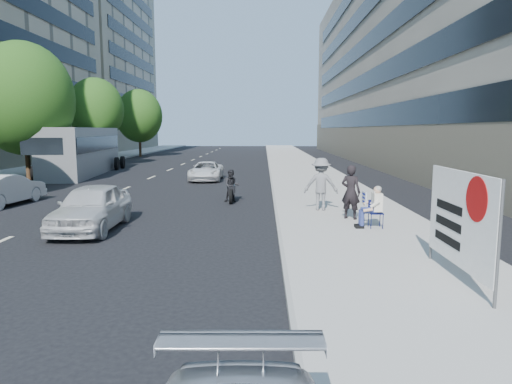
{
  "coord_description": "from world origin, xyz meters",
  "views": [
    {
      "loc": [
        0.98,
        -10.11,
        3.15
      ],
      "look_at": [
        0.77,
        2.27,
        1.46
      ],
      "focal_mm": 32.0,
      "sensor_mm": 36.0,
      "label": 1
    }
  ],
  "objects_px": {
    "protest_banner": "(460,219)",
    "white_sedan_far": "(206,171)",
    "pedestrian_woman": "(351,192)",
    "bus": "(83,151)",
    "seated_protester": "(372,205)",
    "motorcycle": "(232,187)",
    "white_sedan_near": "(92,207)",
    "white_sedan_mid": "(4,190)",
    "jogger": "(321,184)"
  },
  "relations": [
    {
      "from": "motorcycle",
      "to": "white_sedan_mid",
      "type": "bearing_deg",
      "value": -174.37
    },
    {
      "from": "white_sedan_near",
      "to": "bus",
      "type": "bearing_deg",
      "value": 110.7
    },
    {
      "from": "pedestrian_woman",
      "to": "white_sedan_far",
      "type": "relative_size",
      "value": 0.44
    },
    {
      "from": "pedestrian_woman",
      "to": "motorcycle",
      "type": "bearing_deg",
      "value": -15.4
    },
    {
      "from": "protest_banner",
      "to": "white_sedan_near",
      "type": "height_order",
      "value": "protest_banner"
    },
    {
      "from": "pedestrian_woman",
      "to": "white_sedan_mid",
      "type": "height_order",
      "value": "pedestrian_woman"
    },
    {
      "from": "pedestrian_woman",
      "to": "protest_banner",
      "type": "distance_m",
      "value": 6.43
    },
    {
      "from": "protest_banner",
      "to": "white_sedan_mid",
      "type": "relative_size",
      "value": 0.76
    },
    {
      "from": "pedestrian_woman",
      "to": "seated_protester",
      "type": "bearing_deg",
      "value": 136.63
    },
    {
      "from": "motorcycle",
      "to": "white_sedan_near",
      "type": "bearing_deg",
      "value": -126.29
    },
    {
      "from": "seated_protester",
      "to": "motorcycle",
      "type": "relative_size",
      "value": 0.64
    },
    {
      "from": "white_sedan_near",
      "to": "white_sedan_mid",
      "type": "relative_size",
      "value": 1.06
    },
    {
      "from": "seated_protester",
      "to": "white_sedan_mid",
      "type": "relative_size",
      "value": 0.32
    },
    {
      "from": "white_sedan_near",
      "to": "motorcycle",
      "type": "height_order",
      "value": "white_sedan_near"
    },
    {
      "from": "motorcycle",
      "to": "white_sedan_far",
      "type": "bearing_deg",
      "value": 103.36
    },
    {
      "from": "jogger",
      "to": "pedestrian_woman",
      "type": "distance_m",
      "value": 1.88
    },
    {
      "from": "jogger",
      "to": "white_sedan_near",
      "type": "relative_size",
      "value": 0.46
    },
    {
      "from": "pedestrian_woman",
      "to": "bus",
      "type": "bearing_deg",
      "value": -16.02
    },
    {
      "from": "pedestrian_woman",
      "to": "motorcycle",
      "type": "height_order",
      "value": "pedestrian_woman"
    },
    {
      "from": "pedestrian_woman",
      "to": "bus",
      "type": "relative_size",
      "value": 0.15
    },
    {
      "from": "protest_banner",
      "to": "motorcycle",
      "type": "bearing_deg",
      "value": 115.84
    },
    {
      "from": "bus",
      "to": "pedestrian_woman",
      "type": "bearing_deg",
      "value": -53.47
    },
    {
      "from": "white_sedan_far",
      "to": "bus",
      "type": "relative_size",
      "value": 0.34
    },
    {
      "from": "protest_banner",
      "to": "white_sedan_far",
      "type": "height_order",
      "value": "protest_banner"
    },
    {
      "from": "white_sedan_mid",
      "to": "motorcycle",
      "type": "height_order",
      "value": "motorcycle"
    },
    {
      "from": "seated_protester",
      "to": "bus",
      "type": "bearing_deg",
      "value": 131.24
    },
    {
      "from": "motorcycle",
      "to": "jogger",
      "type": "bearing_deg",
      "value": -40.07
    },
    {
      "from": "white_sedan_far",
      "to": "bus",
      "type": "distance_m",
      "value": 10.13
    },
    {
      "from": "pedestrian_woman",
      "to": "white_sedan_mid",
      "type": "relative_size",
      "value": 0.46
    },
    {
      "from": "white_sedan_mid",
      "to": "motorcycle",
      "type": "bearing_deg",
      "value": -167.66
    },
    {
      "from": "white_sedan_near",
      "to": "white_sedan_far",
      "type": "height_order",
      "value": "white_sedan_near"
    },
    {
      "from": "pedestrian_woman",
      "to": "white_sedan_mid",
      "type": "bearing_deg",
      "value": 17.05
    },
    {
      "from": "seated_protester",
      "to": "white_sedan_mid",
      "type": "distance_m",
      "value": 15.06
    },
    {
      "from": "seated_protester",
      "to": "protest_banner",
      "type": "relative_size",
      "value": 0.43
    },
    {
      "from": "motorcycle",
      "to": "seated_protester",
      "type": "bearing_deg",
      "value": -52.78
    },
    {
      "from": "white_sedan_near",
      "to": "motorcycle",
      "type": "bearing_deg",
      "value": 53.21
    },
    {
      "from": "seated_protester",
      "to": "motorcycle",
      "type": "height_order",
      "value": "seated_protester"
    },
    {
      "from": "bus",
      "to": "protest_banner",
      "type": "bearing_deg",
      "value": -60.68
    },
    {
      "from": "white_sedan_near",
      "to": "white_sedan_mid",
      "type": "bearing_deg",
      "value": 138.18
    },
    {
      "from": "protest_banner",
      "to": "white_sedan_near",
      "type": "bearing_deg",
      "value": 150.89
    },
    {
      "from": "seated_protester",
      "to": "white_sedan_near",
      "type": "height_order",
      "value": "seated_protester"
    },
    {
      "from": "pedestrian_woman",
      "to": "motorcycle",
      "type": "xyz_separation_m",
      "value": [
        -4.34,
        4.59,
        -0.43
      ]
    },
    {
      "from": "white_sedan_mid",
      "to": "white_sedan_near",
      "type": "bearing_deg",
      "value": 145.39
    },
    {
      "from": "jogger",
      "to": "bus",
      "type": "distance_m",
      "value": 21.53
    },
    {
      "from": "seated_protester",
      "to": "white_sedan_far",
      "type": "bearing_deg",
      "value": 115.4
    },
    {
      "from": "white_sedan_near",
      "to": "motorcycle",
      "type": "relative_size",
      "value": 2.08
    },
    {
      "from": "motorcycle",
      "to": "bus",
      "type": "height_order",
      "value": "bus"
    },
    {
      "from": "jogger",
      "to": "white_sedan_far",
      "type": "bearing_deg",
      "value": -54.62
    },
    {
      "from": "pedestrian_woman",
      "to": "motorcycle",
      "type": "relative_size",
      "value": 0.9
    },
    {
      "from": "white_sedan_near",
      "to": "bus",
      "type": "xyz_separation_m",
      "value": [
        -7.45,
        18.24,
        0.91
      ]
    }
  ]
}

